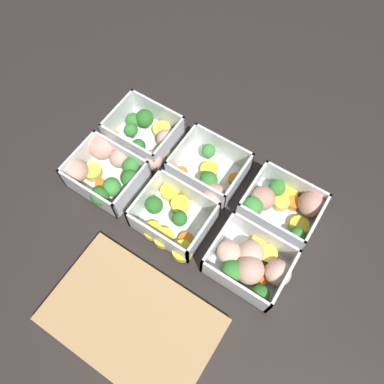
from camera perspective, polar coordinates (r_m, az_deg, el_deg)
name	(u,v)px	position (r m, az deg, el deg)	size (l,w,h in m)	color
ground_plane	(192,197)	(0.73, 0.00, -0.72)	(4.00, 4.00, 0.00)	#282321
container_near_left	(283,205)	(0.72, 13.68, -2.00)	(0.15, 0.12, 0.06)	white
container_near_center	(210,175)	(0.73, 2.72, 2.65)	(0.14, 0.13, 0.06)	white
container_near_right	(146,135)	(0.79, -6.99, 8.68)	(0.15, 0.12, 0.06)	white
container_far_left	(251,264)	(0.67, 8.94, -10.83)	(0.15, 0.12, 0.06)	white
container_far_center	(172,218)	(0.69, -3.12, -4.04)	(0.14, 0.14, 0.06)	white
container_far_right	(105,170)	(0.75, -13.19, 3.29)	(0.15, 0.13, 0.06)	white
cutting_board	(132,320)	(0.67, -9.13, -18.72)	(0.28, 0.18, 0.02)	tan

